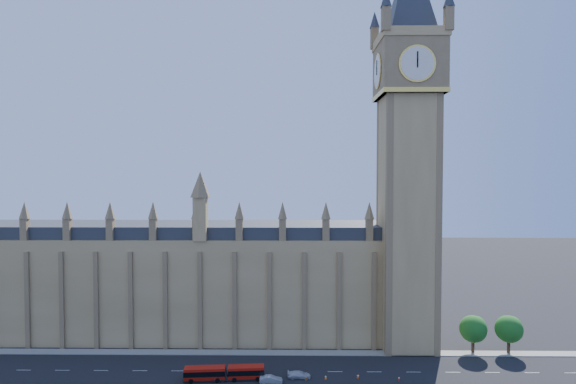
{
  "coord_description": "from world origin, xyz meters",
  "views": [
    {
      "loc": [
        11.44,
        -90.21,
        39.94
      ],
      "look_at": [
        10.29,
        10.0,
        36.35
      ],
      "focal_mm": 28.0,
      "sensor_mm": 36.0,
      "label": 1
    }
  ],
  "objects_px": {
    "red_bus": "(224,373)",
    "car_white": "(299,375)",
    "car_silver": "(271,380)",
    "car_grey": "(224,377)"
  },
  "relations": [
    {
      "from": "red_bus",
      "to": "car_white",
      "type": "height_order",
      "value": "red_bus"
    },
    {
      "from": "red_bus",
      "to": "car_white",
      "type": "relative_size",
      "value": 3.43
    },
    {
      "from": "car_silver",
      "to": "car_white",
      "type": "xyz_separation_m",
      "value": [
        5.44,
        2.29,
        -0.06
      ]
    },
    {
      "from": "red_bus",
      "to": "car_silver",
      "type": "xyz_separation_m",
      "value": [
        9.2,
        -1.29,
        -0.67
      ]
    },
    {
      "from": "car_silver",
      "to": "red_bus",
      "type": "bearing_deg",
      "value": 81.73
    },
    {
      "from": "red_bus",
      "to": "car_silver",
      "type": "height_order",
      "value": "red_bus"
    },
    {
      "from": "car_grey",
      "to": "car_silver",
      "type": "height_order",
      "value": "car_silver"
    },
    {
      "from": "car_grey",
      "to": "car_white",
      "type": "xyz_separation_m",
      "value": [
        14.63,
        1.31,
        -0.04
      ]
    },
    {
      "from": "red_bus",
      "to": "car_grey",
      "type": "bearing_deg",
      "value": -92.4
    },
    {
      "from": "car_grey",
      "to": "red_bus",
      "type": "bearing_deg",
      "value": -5.17
    }
  ]
}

